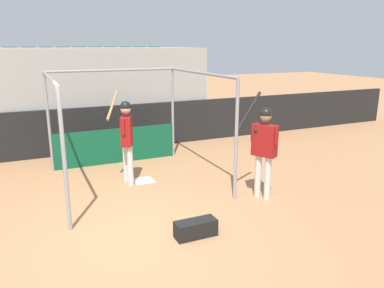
% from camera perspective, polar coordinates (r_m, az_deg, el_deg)
% --- Properties ---
extents(ground_plane, '(60.00, 60.00, 0.00)m').
position_cam_1_polar(ground_plane, '(6.46, -8.87, -13.70)').
color(ground_plane, '#A8754C').
extents(outfield_wall, '(24.00, 0.12, 1.34)m').
position_cam_1_polar(outfield_wall, '(11.29, -16.52, 1.94)').
color(outfield_wall, black).
rests_on(outfield_wall, ground).
extents(bleacher_section, '(8.15, 3.20, 3.02)m').
position_cam_1_polar(bleacher_section, '(12.77, -17.88, 7.09)').
color(bleacher_section, '#9E9E99').
rests_on(bleacher_section, ground).
extents(batting_cage, '(3.33, 3.51, 2.49)m').
position_cam_1_polar(batting_cage, '(9.34, -10.62, 2.54)').
color(batting_cage, gray).
rests_on(batting_cage, ground).
extents(home_plate, '(0.44, 0.44, 0.02)m').
position_cam_1_polar(home_plate, '(8.85, -7.39, -5.53)').
color(home_plate, white).
rests_on(home_plate, ground).
extents(player_batter, '(0.62, 0.99, 2.06)m').
position_cam_1_polar(player_batter, '(8.44, -9.98, 1.57)').
color(player_batter, silver).
rests_on(player_batter, ground).
extents(player_waiting, '(0.66, 0.67, 2.16)m').
position_cam_1_polar(player_waiting, '(7.63, 10.91, 0.10)').
color(player_waiting, silver).
rests_on(player_waiting, ground).
extents(equipment_bag, '(0.70, 0.28, 0.28)m').
position_cam_1_polar(equipment_bag, '(6.32, 0.57, -12.75)').
color(equipment_bag, black).
rests_on(equipment_bag, ground).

